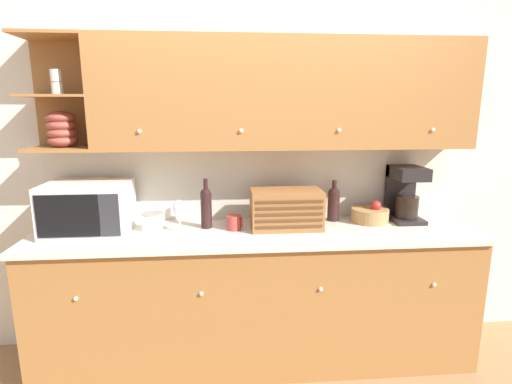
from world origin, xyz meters
TOP-DOWN VIEW (x-y plane):
  - ground_plane at (0.00, 0.00)m, footprint 24.00×24.00m
  - wall_back at (0.00, 0.03)m, footprint 5.33×0.06m
  - counter_unit at (0.00, -0.31)m, footprint 2.95×0.64m
  - backsplash_panel at (0.00, -0.01)m, footprint 2.93×0.01m
  - upper_cabinets at (0.15, -0.16)m, footprint 2.93×0.35m
  - microwave at (-1.10, -0.26)m, footprint 0.52×0.42m
  - storage_canister at (-0.69, -0.28)m, footprint 0.14×0.14m
  - wine_glass at (-0.51, -0.30)m, footprint 0.08×0.08m
  - second_wine_bottle at (-0.34, -0.23)m, footprint 0.08×0.08m
  - mug at (-0.15, -0.29)m, footprint 0.11×0.10m
  - bread_box at (0.20, -0.28)m, footprint 0.48×0.28m
  - wine_bottle at (0.57, -0.13)m, footprint 0.09×0.09m
  - fruit_basket at (0.82, -0.19)m, footprint 0.26×0.26m
  - coffee_maker at (1.08, -0.15)m, footprint 0.21×0.28m

SIDE VIEW (x-z plane):
  - ground_plane at x=0.00m, z-range 0.00..0.00m
  - counter_unit at x=0.00m, z-range 0.00..0.96m
  - mug at x=-0.15m, z-range 0.96..1.06m
  - fruit_basket at x=0.82m, z-range 0.93..1.09m
  - storage_canister at x=-0.69m, z-range 0.96..1.08m
  - bread_box at x=0.20m, z-range 0.96..1.22m
  - wine_bottle at x=0.57m, z-range 0.94..1.24m
  - wine_glass at x=-0.51m, z-range 0.99..1.21m
  - second_wine_bottle at x=-0.34m, z-range 0.94..1.28m
  - microwave at x=-1.10m, z-range 0.96..1.28m
  - coffee_maker at x=1.08m, z-range 0.96..1.36m
  - backsplash_panel at x=0.00m, z-range 0.96..1.49m
  - wall_back at x=0.00m, z-range 0.00..2.60m
  - upper_cabinets at x=0.15m, z-range 1.48..2.20m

